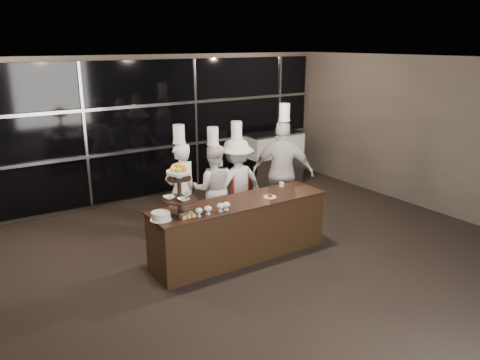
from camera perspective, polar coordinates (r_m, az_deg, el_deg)
room at (r=5.70m, az=7.30°, el=-1.46°), size 10.00×10.00×10.00m
window_wall at (r=9.87m, az=-11.66°, el=6.01°), size 8.60×0.10×2.80m
buffet_counter at (r=7.26m, az=-0.02°, el=-6.00°), size 2.84×0.74×0.92m
display_stand at (r=6.50m, az=-7.42°, el=-0.68°), size 0.48×0.48×0.74m
compotes at (r=6.60m, az=-3.24°, el=-3.37°), size 0.56×0.11×0.12m
layer_cake at (r=6.45m, az=-9.63°, el=-4.35°), size 0.30×0.30×0.11m
pastry_squares at (r=6.50m, az=-6.43°, el=-4.31°), size 0.19×0.13×0.05m
small_plate at (r=7.29m, az=3.68°, el=-2.01°), size 0.20×0.20×0.05m
chef_cup at (r=7.84m, az=5.10°, el=-0.54°), size 0.08×0.08×0.07m
display_case at (r=10.89m, az=4.14°, el=2.90°), size 1.37×0.60×1.24m
chef_a at (r=7.94m, az=-7.21°, el=-1.14°), size 0.67×0.50×1.96m
chef_b at (r=8.15m, az=-3.23°, el=-0.97°), size 0.96×0.89×1.87m
chef_c at (r=8.31m, az=-0.42°, el=-0.39°), size 1.09×0.67×1.94m
chef_d at (r=8.56m, az=5.25°, el=1.02°), size 1.11×1.13×2.21m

